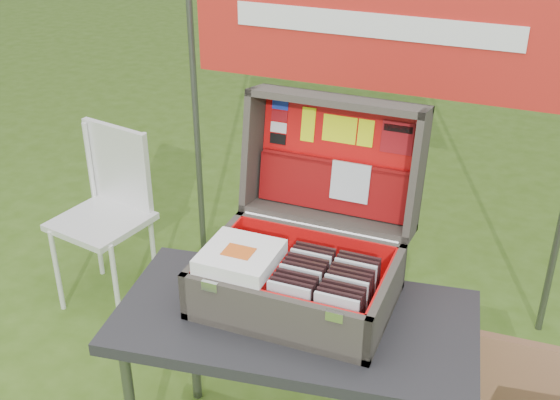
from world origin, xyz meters
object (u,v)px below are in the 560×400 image
at_px(table, 294,400).
at_px(chair, 101,223).
at_px(suitcase, 304,216).
at_px(cardboard_box, 512,388).

distance_m(table, chair, 1.36).
height_order(table, suitcase, suitcase).
relative_size(chair, cardboard_box, 2.17).
relative_size(table, suitcase, 1.87).
relative_size(table, cardboard_box, 2.91).
distance_m(table, cardboard_box, 0.85).
bearing_deg(suitcase, cardboard_box, 28.80).
relative_size(suitcase, cardboard_box, 1.56).
relative_size(table, chair, 1.34).
distance_m(chair, cardboard_box, 1.88).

